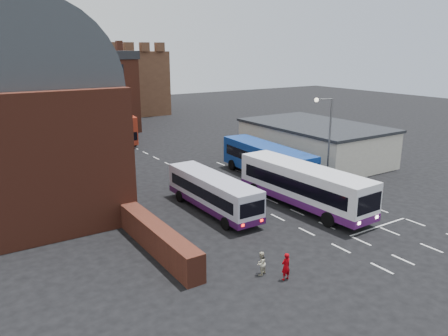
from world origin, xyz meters
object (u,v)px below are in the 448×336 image
pedestrian_beige (261,263)px  street_lamp (327,135)px  bus_white_inbound (303,183)px  bus_red_double (121,127)px  pedestrian_red (286,266)px  bus_white_outbound (213,191)px  bus_blue (267,159)px

pedestrian_beige → street_lamp: bearing=-164.3°
bus_white_inbound → bus_red_double: bearing=-86.6°
bus_white_inbound → pedestrian_red: bus_white_inbound is taller
bus_white_outbound → bus_red_double: bearing=83.6°
bus_blue → street_lamp: 6.64m
street_lamp → pedestrian_beige: 18.18m
bus_white_outbound → street_lamp: bearing=-2.7°
bus_red_double → pedestrian_red: size_ratio=6.36×
street_lamp → bus_red_double: bearing=105.7°
bus_red_double → street_lamp: (8.49, -30.10, 2.92)m
bus_white_inbound → bus_blue: bearing=-110.5°
pedestrian_red → bus_white_inbound: bearing=-138.4°
bus_white_outbound → pedestrian_red: 11.63m
pedestrian_red → bus_white_outbound: bearing=-102.0°
bus_white_inbound → bus_red_double: 33.00m
bus_white_outbound → bus_white_inbound: (6.61, -3.28, 0.34)m
bus_blue → street_lamp: bearing=118.8°
bus_white_outbound → bus_white_inbound: size_ratio=0.83×
bus_white_outbound → bus_blue: (9.24, 4.75, 0.28)m
bus_white_outbound → street_lamp: 12.27m
street_lamp → bus_white_inbound: bearing=-152.2°
bus_white_inbound → bus_red_double: size_ratio=1.24×
bus_white_inbound → street_lamp: 6.59m
bus_red_double → street_lamp: bearing=113.7°
pedestrian_red → street_lamp: bearing=-143.3°
bus_blue → pedestrian_red: size_ratio=7.70×
bus_white_outbound → bus_red_double: (3.31, 29.56, 0.44)m
bus_white_inbound → pedestrian_beige: size_ratio=9.07×
bus_white_outbound → street_lamp: size_ratio=1.26×
street_lamp → pedestrian_beige: street_lamp is taller
bus_blue → pedestrian_beige: 19.35m
bus_white_inbound → pedestrian_red: bearing=40.3°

